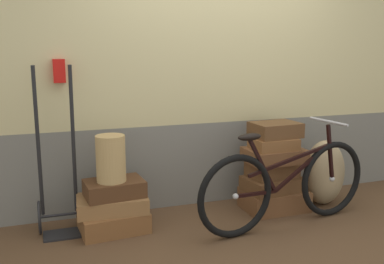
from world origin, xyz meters
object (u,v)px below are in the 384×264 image
Objects in this scene: suitcase_4 at (272,184)px; suitcase_7 at (274,144)px; suitcase_3 at (274,199)px; suitcase_2 at (114,188)px; suitcase_1 at (112,204)px; suitcase_8 at (275,130)px; suitcase_5 at (272,169)px; suitcase_6 at (274,155)px; luggage_trolley at (59,193)px; suitcase_0 at (114,221)px; wicker_basket at (111,159)px; bicycle at (286,185)px; burlap_sack at (324,172)px.

suitcase_7 is (-0.00, 0.00, 0.40)m from suitcase_4.
suitcase_2 is at bearing 179.38° from suitcase_3.
suitcase_4 is at bearing 3.14° from suitcase_1.
suitcase_1 is 1.67m from suitcase_8.
suitcase_4 is 1.21× the size of suitcase_8.
suitcase_1 is 1.56m from suitcase_5.
luggage_trolley reaches higher than suitcase_6.
suitcase_0 is 1.28× the size of suitcase_8.
suitcase_0 is 1.42× the size of wicker_basket.
wicker_basket is at bearing 173.08° from suitcase_4.
bicycle is (1.46, -0.39, 0.29)m from suitcase_0.
suitcase_8 is at bearing 1.05° from wicker_basket.
suitcase_5 is 1.14× the size of wicker_basket.
burlap_sack reaches higher than suitcase_0.
luggage_trolley is (-0.43, 0.13, -0.30)m from wicker_basket.
suitcase_8 is 1.11× the size of wicker_basket.
suitcase_4 is (1.54, -0.03, 0.02)m from suitcase_1.
suitcase_8 is at bearing 46.46° from suitcase_4.
suitcase_0 is 0.86× the size of burlap_sack.
suitcase_7 is (-0.04, -0.01, 0.57)m from suitcase_3.
suitcase_5 is 1.11× the size of suitcase_7.
wicker_basket reaches higher than suitcase_4.
bicycle is (-0.65, -0.36, 0.05)m from burlap_sack.
wicker_basket is at bearing 167.88° from suitcase_0.
suitcase_4 is (1.54, -0.02, 0.18)m from suitcase_0.
bicycle is at bearing -11.25° from suitcase_1.
suitcase_6 is 0.39× the size of luggage_trolley.
suitcase_4 is 1.31× the size of suitcase_7.
bicycle is (-0.09, -0.41, -0.03)m from suitcase_5.
luggage_trolley is at bearing 176.06° from suitcase_3.
suitcase_3 is 0.41× the size of luggage_trolley.
suitcase_0 is 1.03× the size of suitcase_6.
bicycle is at bearing -100.91° from suitcase_7.
bicycle is (-0.11, -0.42, -0.41)m from suitcase_8.
suitcase_5 is 0.57m from burlap_sack.
suitcase_4 is 0.15m from suitcase_5.
suitcase_8 reaches higher than suitcase_6.
suitcase_7 is at bearing -159.37° from suitcase_3.
suitcase_4 is 0.40m from bicycle.
wicker_basket reaches higher than suitcase_7.
suitcase_1 is 0.46m from luggage_trolley.
suitcase_6 is (-0.01, 0.01, 0.44)m from suitcase_3.
suitcase_4 is at bearing -131.21° from suitcase_8.
suitcase_1 is 0.14m from suitcase_2.
suitcase_6 is at bearing -4.57° from suitcase_0.
suitcase_7 reaches higher than suitcase_1.
suitcase_2 is 1.61m from suitcase_8.
suitcase_5 is 0.26m from suitcase_7.
suitcase_4 is at bearing -132.01° from suitcase_6.
bicycle is at bearing -105.75° from suitcase_3.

